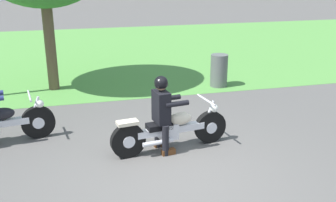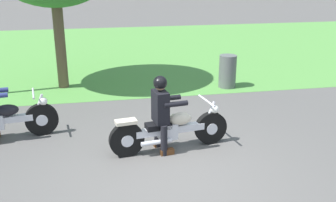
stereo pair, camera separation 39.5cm
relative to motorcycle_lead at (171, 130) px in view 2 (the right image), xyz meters
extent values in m
plane|color=#565451|center=(-0.16, -1.01, -0.38)|extent=(120.00, 120.00, 0.00)
cube|color=#549342|center=(-0.16, 8.91, -0.37)|extent=(60.00, 12.00, 0.01)
cylinder|color=black|center=(0.78, 0.12, -0.08)|extent=(0.62, 0.21, 0.61)
cylinder|color=silver|center=(0.78, 0.12, -0.08)|extent=(0.23, 0.17, 0.21)
cylinder|color=black|center=(-0.79, -0.11, -0.08)|extent=(0.62, 0.21, 0.61)
cylinder|color=silver|center=(-0.79, -0.11, -0.08)|extent=(0.23, 0.17, 0.21)
cube|color=silver|center=(-0.01, 0.00, 0.00)|extent=(1.28, 0.32, 0.12)
cube|color=silver|center=(-0.06, -0.01, -0.02)|extent=(0.35, 0.28, 0.28)
ellipsoid|color=beige|center=(0.17, 0.03, 0.18)|extent=(0.47, 0.30, 0.22)
cube|color=black|center=(-0.23, -0.03, 0.10)|extent=(0.47, 0.30, 0.10)
cube|color=beige|center=(-0.79, -0.11, 0.26)|extent=(0.39, 0.25, 0.06)
cylinder|color=silver|center=(0.73, 0.11, 0.17)|extent=(0.26, 0.09, 0.53)
cylinder|color=silver|center=(0.68, 0.10, 0.46)|extent=(0.13, 0.66, 0.04)
sphere|color=white|center=(0.84, 0.13, 0.28)|extent=(0.16, 0.16, 0.16)
cylinder|color=silver|center=(-0.28, -0.18, -0.14)|extent=(0.56, 0.16, 0.08)
cylinder|color=black|center=(-0.21, 0.15, -0.10)|extent=(0.12, 0.12, 0.55)
cube|color=#593319|center=(-0.15, 0.16, -0.33)|extent=(0.25, 0.13, 0.10)
cylinder|color=black|center=(-0.16, -0.20, -0.10)|extent=(0.12, 0.12, 0.55)
cube|color=#593319|center=(-0.10, -0.19, -0.33)|extent=(0.25, 0.13, 0.10)
cube|color=black|center=(-0.19, -0.02, 0.45)|extent=(0.27, 0.41, 0.56)
cylinder|color=black|center=(0.01, 0.18, 0.53)|extent=(0.43, 0.15, 0.09)
cylinder|color=black|center=(0.06, -0.16, 0.53)|extent=(0.43, 0.15, 0.09)
sphere|color=tan|center=(-0.19, -0.02, 0.85)|extent=(0.20, 0.20, 0.20)
sphere|color=black|center=(-0.19, -0.02, 0.88)|extent=(0.24, 0.24, 0.24)
cylinder|color=black|center=(-2.32, 1.13, -0.06)|extent=(0.64, 0.21, 0.63)
cylinder|color=silver|center=(-2.32, 1.13, -0.06)|extent=(0.24, 0.17, 0.22)
ellipsoid|color=black|center=(-2.92, 1.04, 0.20)|extent=(0.47, 0.30, 0.22)
cylinder|color=silver|center=(-2.37, 1.12, 0.19)|extent=(0.26, 0.09, 0.53)
cylinder|color=silver|center=(-2.42, 1.11, 0.48)|extent=(0.13, 0.66, 0.04)
sphere|color=white|center=(-2.26, 1.13, 0.30)|extent=(0.16, 0.16, 0.16)
cylinder|color=brown|center=(-2.10, 4.33, 0.76)|extent=(0.28, 0.28, 2.28)
cylinder|color=#595E5B|center=(2.25, 3.48, 0.06)|extent=(0.46, 0.46, 0.88)
camera|label=1|loc=(-1.65, -6.24, 2.76)|focal=42.29mm
camera|label=2|loc=(-1.27, -6.33, 2.76)|focal=42.29mm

